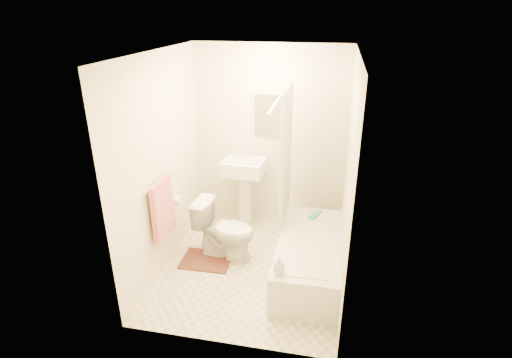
% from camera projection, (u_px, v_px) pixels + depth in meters
% --- Properties ---
extents(floor, '(2.40, 2.40, 0.00)m').
position_uv_depth(floor, '(252.00, 265.00, 4.69)').
color(floor, beige).
rests_on(floor, ground).
extents(ceiling, '(2.40, 2.40, 0.00)m').
position_uv_depth(ceiling, '(251.00, 52.00, 3.73)').
color(ceiling, white).
rests_on(ceiling, ground).
extents(wall_back, '(2.00, 0.02, 2.40)m').
position_uv_depth(wall_back, '(270.00, 137.00, 5.29)').
color(wall_back, beige).
rests_on(wall_back, ground).
extents(wall_left, '(0.02, 2.40, 2.40)m').
position_uv_depth(wall_left, '(163.00, 164.00, 4.39)').
color(wall_left, beige).
rests_on(wall_left, ground).
extents(wall_right, '(0.02, 2.40, 2.40)m').
position_uv_depth(wall_right, '(348.00, 178.00, 4.03)').
color(wall_right, beige).
rests_on(wall_right, ground).
extents(mirror, '(0.40, 0.03, 0.55)m').
position_uv_depth(mirror, '(270.00, 116.00, 5.15)').
color(mirror, white).
rests_on(mirror, wall_back).
extents(curtain_rod, '(0.03, 1.70, 0.03)m').
position_uv_depth(curtain_rod, '(283.00, 94.00, 3.93)').
color(curtain_rod, silver).
rests_on(curtain_rod, wall_back).
extents(shower_curtain, '(0.04, 0.80, 1.55)m').
position_uv_depth(shower_curtain, '(286.00, 155.00, 4.60)').
color(shower_curtain, silver).
rests_on(shower_curtain, curtain_rod).
extents(towel_bar, '(0.02, 0.60, 0.02)m').
position_uv_depth(towel_bar, '(157.00, 182.00, 4.20)').
color(towel_bar, silver).
rests_on(towel_bar, wall_left).
extents(towel, '(0.06, 0.45, 0.66)m').
position_uv_depth(towel, '(163.00, 209.00, 4.32)').
color(towel, '#CC7266').
rests_on(towel, towel_bar).
extents(toilet_paper, '(0.11, 0.12, 0.12)m').
position_uv_depth(toilet_paper, '(176.00, 201.00, 4.68)').
color(toilet_paper, white).
rests_on(toilet_paper, wall_left).
extents(toilet, '(0.77, 0.49, 0.71)m').
position_uv_depth(toilet, '(225.00, 230.00, 4.73)').
color(toilet, white).
rests_on(toilet, floor).
extents(sink, '(0.56, 0.46, 1.04)m').
position_uv_depth(sink, '(244.00, 190.00, 5.39)').
color(sink, white).
rests_on(sink, floor).
extents(bathtub, '(0.68, 1.56, 0.44)m').
position_uv_depth(bathtub, '(309.00, 257.00, 4.46)').
color(bathtub, silver).
rests_on(bathtub, floor).
extents(bath_mat, '(0.59, 0.44, 0.02)m').
position_uv_depth(bath_mat, '(206.00, 260.00, 4.76)').
color(bath_mat, '#47271E').
rests_on(bath_mat, floor).
extents(soap_bottle, '(0.12, 0.12, 0.19)m').
position_uv_depth(soap_bottle, '(279.00, 265.00, 3.79)').
color(soap_bottle, white).
rests_on(soap_bottle, bathtub).
extents(scrub_brush, '(0.14, 0.23, 0.04)m').
position_uv_depth(scrub_brush, '(315.00, 215.00, 4.86)').
color(scrub_brush, '#31B671').
rests_on(scrub_brush, bathtub).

